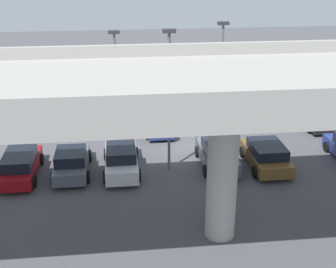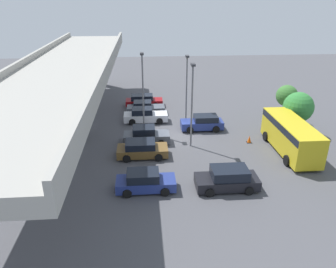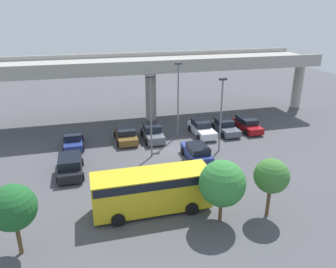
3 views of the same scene
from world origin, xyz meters
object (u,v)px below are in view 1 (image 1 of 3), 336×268
(parked_car_3, at_px, (159,120))
(traffic_cone, at_px, (199,106))
(tree_front_centre, at_px, (167,61))
(parked_car_7, at_px, (315,115))
(lamp_post_mid_lot, at_px, (169,91))
(parked_car_4, at_px, (121,159))
(parked_car_2, at_px, (217,154))
(lamp_post_near_aisle, at_px, (221,72))
(tree_front_left, at_px, (304,54))
(tree_front_right, at_px, (128,59))
(parked_car_6, at_px, (20,165))
(lamp_post_by_overpass, at_px, (116,77))
(parked_car_1, at_px, (266,155))
(shuttle_bus, at_px, (219,79))
(parked_car_5, at_px, (72,162))

(parked_car_3, xyz_separation_m, traffic_cone, (-3.58, -3.91, -0.43))
(tree_front_centre, height_order, traffic_cone, tree_front_centre)
(parked_car_7, height_order, lamp_post_mid_lot, lamp_post_mid_lot)
(parked_car_4, height_order, parked_car_7, parked_car_7)
(parked_car_2, xyz_separation_m, parked_car_3, (2.88, -5.99, -0.01))
(parked_car_3, relative_size, lamp_post_near_aisle, 0.56)
(tree_front_left, height_order, tree_front_right, tree_front_left)
(parked_car_2, relative_size, parked_car_7, 0.95)
(parked_car_6, xyz_separation_m, lamp_post_by_overpass, (-5.50, -4.71, 3.60))
(parked_car_7, bearing_deg, lamp_post_mid_lot, -62.11)
(parked_car_7, height_order, tree_front_right, tree_front_right)
(parked_car_6, relative_size, lamp_post_by_overpass, 0.64)
(parked_car_1, distance_m, lamp_post_by_overpass, 10.52)
(shuttle_bus, bearing_deg, tree_front_left, 15.84)
(parked_car_1, distance_m, parked_car_3, 8.56)
(parked_car_1, distance_m, parked_car_2, 2.84)
(parked_car_1, bearing_deg, lamp_post_mid_lot, 87.51)
(lamp_post_mid_lot, height_order, traffic_cone, lamp_post_mid_lot)
(lamp_post_near_aisle, xyz_separation_m, traffic_cone, (0.29, -5.72, -4.23))
(lamp_post_near_aisle, height_order, lamp_post_mid_lot, lamp_post_mid_lot)
(parked_car_2, xyz_separation_m, lamp_post_by_overpass, (5.73, -4.58, 3.54))
(tree_front_left, bearing_deg, shuttle_bus, 15.84)
(parked_car_5, relative_size, tree_front_right, 1.08)
(lamp_post_mid_lot, height_order, tree_front_left, lamp_post_mid_lot)
(parked_car_1, height_order, parked_car_6, parked_car_6)
(parked_car_6, bearing_deg, tree_front_right, -23.04)
(parked_car_5, height_order, parked_car_7, parked_car_7)
(tree_front_centre, bearing_deg, parked_car_4, 74.00)
(shuttle_bus, distance_m, lamp_post_mid_lot, 14.53)
(parked_car_3, distance_m, tree_front_right, 9.88)
(parked_car_5, relative_size, lamp_post_mid_lot, 0.55)
(tree_front_left, distance_m, tree_front_right, 15.67)
(parked_car_1, bearing_deg, parked_car_3, 41.74)
(shuttle_bus, xyz_separation_m, tree_front_left, (-8.20, -2.33, 1.34))
(parked_car_2, relative_size, lamp_post_near_aisle, 0.56)
(parked_car_4, height_order, tree_front_right, tree_front_right)
(parked_car_7, relative_size, tree_front_left, 1.05)
(parked_car_6, xyz_separation_m, parked_car_7, (-19.65, -5.95, 0.07))
(parked_car_4, xyz_separation_m, lamp_post_near_aisle, (-6.60, -4.21, 3.81))
(parked_car_4, relative_size, traffic_cone, 6.89)
(lamp_post_mid_lot, bearing_deg, lamp_post_by_overpass, -58.87)
(parked_car_7, height_order, lamp_post_near_aisle, lamp_post_near_aisle)
(parked_car_6, bearing_deg, tree_front_centre, -33.04)
(parked_car_4, xyz_separation_m, parked_car_7, (-14.03, -5.85, 0.04))
(parked_car_7, height_order, tree_front_left, tree_front_left)
(tree_front_centre, bearing_deg, traffic_cone, 109.83)
(parked_car_3, xyz_separation_m, parked_car_5, (5.54, 5.97, -0.06))
(parked_car_1, relative_size, lamp_post_mid_lot, 0.55)
(parked_car_2, bearing_deg, tree_front_right, 16.56)
(parked_car_3, bearing_deg, parked_car_5, -42.86)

